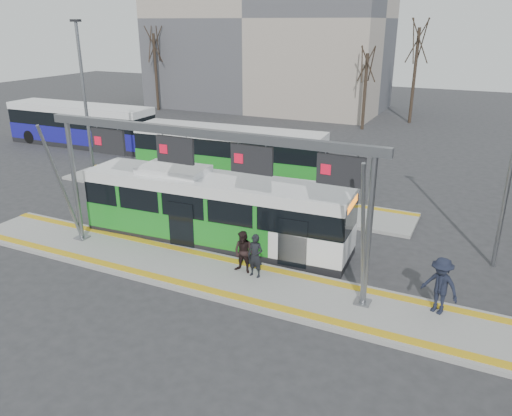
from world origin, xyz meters
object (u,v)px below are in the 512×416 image
Objects in this scene: passenger_b at (244,252)px; passenger_c at (440,286)px; gantry at (203,159)px; passenger_a at (255,256)px; hero_bus at (215,210)px.

passenger_c is (6.69, 0.24, 0.14)m from passenger_b.
passenger_c is at bearing 5.52° from passenger_b.
gantry is 3.65m from passenger_b.
passenger_b is (-0.51, 0.10, -0.01)m from passenger_a.
gantry is at bearing -70.00° from hero_bus.
gantry is at bearing -153.48° from passenger_c.
passenger_b is at bearing -44.58° from hero_bus.
passenger_a is 1.01× the size of passenger_b.
passenger_a is 0.52m from passenger_b.
hero_bus is 7.18× the size of passenger_b.
hero_bus is 9.33m from passenger_c.
hero_bus is at bearing 142.03° from passenger_b.
hero_bus is 6.09× the size of passenger_c.
gantry is 3.86m from passenger_a.
passenger_c is at bearing 6.12° from passenger_a.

